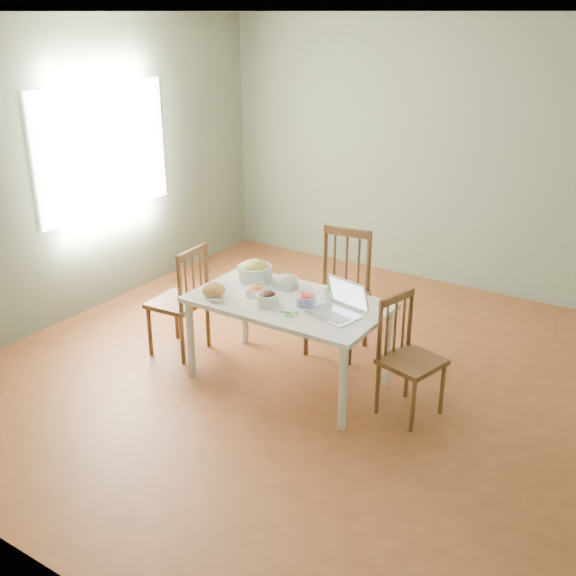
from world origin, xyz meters
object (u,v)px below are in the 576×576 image
Objects in this scene: bread_boule at (214,290)px; dining_table at (288,341)px; chair_far at (337,295)px; chair_left at (177,300)px; chair_right at (412,359)px; bowl_squash at (255,270)px; laptop at (334,300)px.

dining_table is at bearing 26.17° from bread_boule.
dining_table is at bearing -101.96° from chair_far.
chair_right is at bearing 90.35° from chair_left.
bread_boule is 0.62× the size of bowl_squash.
dining_table is at bearing 89.77° from chair_left.
chair_right reaches higher than bowl_squash.
chair_far reaches higher than laptop.
laptop is at bearing 11.54° from bread_boule.
chair_far is 1.17× the size of chair_right.
laptop reaches higher than bread_boule.
bread_boule is at bearing -153.83° from dining_table.
laptop is (1.48, 0.01, 0.34)m from chair_left.
chair_far is 3.67× the size of bowl_squash.
dining_table is 0.69m from bread_boule.
chair_far reaches higher than bread_boule.
chair_left reaches higher than laptop.
laptop reaches higher than chair_right.
laptop reaches higher than bowl_squash.
laptop is at bearing 86.40° from chair_left.
dining_table is 1.07m from chair_left.
bread_boule reaches higher than dining_table.
dining_table is at bearing -174.90° from laptop.
chair_far is at bearing 129.99° from laptop.
bread_boule is (0.55, -0.18, 0.27)m from chair_left.
bowl_squash is at bearing -145.07° from chair_far.
dining_table is 4.16× the size of laptop.
laptop reaches higher than dining_table.
bread_boule is 0.46m from bowl_squash.
chair_right is at bearing 27.59° from laptop.
chair_far is 1.33m from chair_left.
dining_table is 8.46× the size of bread_boule.
chair_left reaches higher than bowl_squash.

